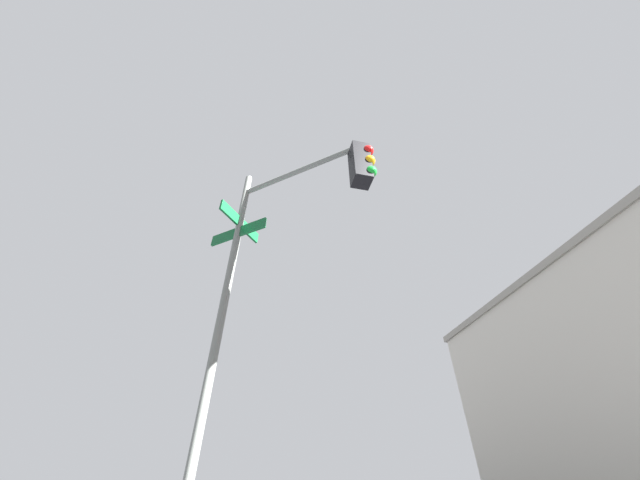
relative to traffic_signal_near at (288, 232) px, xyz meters
The scene contains 1 object.
traffic_signal_near is the anchor object (origin of this frame).
Camera 1 is at (-2.98, -6.55, 0.97)m, focal length 18.75 mm.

